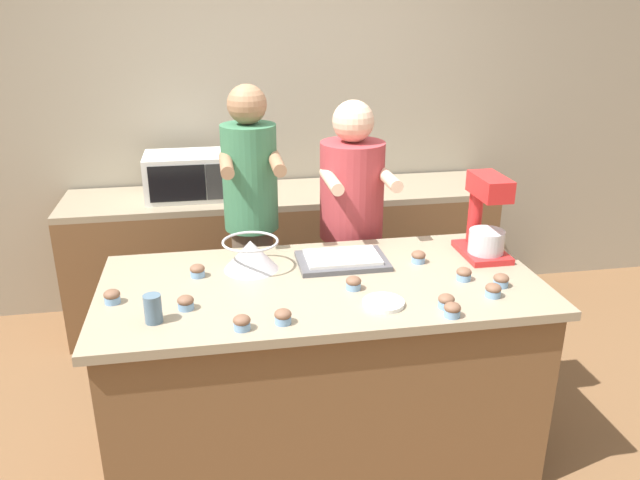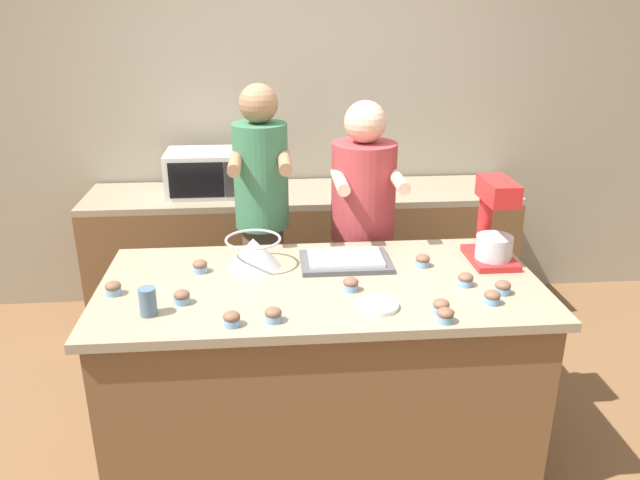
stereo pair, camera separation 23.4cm
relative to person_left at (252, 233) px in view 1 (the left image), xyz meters
name	(u,v)px [view 1 (the left image)]	position (x,y,z in m)	size (l,w,h in m)	color
ground_plane	(322,448)	(0.26, -0.68, -0.91)	(16.00, 16.00, 0.00)	brown
back_wall	(276,114)	(0.26, 1.10, 0.44)	(10.00, 0.06, 2.70)	gray
island_counter	(322,369)	(0.26, -0.68, -0.45)	(1.95, 0.93, 0.91)	brown
back_counter	(285,255)	(0.26, 0.75, -0.46)	(2.80, 0.60, 0.90)	brown
person_left	(252,233)	(0.00, 0.00, 0.00)	(0.31, 0.48, 1.69)	brown
person_right	(351,239)	(0.55, 0.00, -0.07)	(0.36, 0.51, 1.60)	#33384C
stand_mixer	(485,221)	(1.08, -0.51, 0.18)	(0.20, 0.30, 0.40)	red
mixing_bowl	(251,254)	(-0.04, -0.48, 0.08)	(0.26, 0.26, 0.14)	#BCBCC1
baking_tray	(342,260)	(0.39, -0.49, 0.02)	(0.42, 0.28, 0.04)	#4C4C51
microwave_oven	(185,176)	(-0.36, 0.75, 0.13)	(0.50, 0.36, 0.28)	silver
drinking_glass	(153,309)	(-0.45, -0.93, 0.06)	(0.07, 0.07, 0.11)	slate
small_plate	(383,303)	(0.47, -0.95, 0.01)	(0.17, 0.17, 0.02)	white
cupcake_0	(501,280)	(1.02, -0.86, 0.03)	(0.07, 0.07, 0.06)	#759EC6
cupcake_1	(242,322)	(-0.12, -1.05, 0.03)	(0.07, 0.07, 0.06)	#759EC6
cupcake_2	(186,303)	(-0.33, -0.84, 0.03)	(0.07, 0.07, 0.06)	#759EC6
cupcake_3	(418,257)	(0.75, -0.55, 0.03)	(0.07, 0.07, 0.06)	#759EC6
cupcake_4	(283,316)	(0.04, -1.03, 0.03)	(0.07, 0.07, 0.06)	#759EC6
cupcake_5	(112,296)	(-0.63, -0.73, 0.03)	(0.07, 0.07, 0.06)	#759EC6
cupcake_6	(197,271)	(-0.28, -0.53, 0.03)	(0.07, 0.07, 0.06)	#759EC6
cupcake_7	(452,310)	(0.71, -1.09, 0.03)	(0.07, 0.07, 0.06)	#759EC6
cupcake_8	(493,290)	(0.94, -0.95, 0.03)	(0.07, 0.07, 0.06)	#759EC6
cupcake_9	(464,274)	(0.88, -0.77, 0.03)	(0.07, 0.07, 0.06)	#759EC6
cupcake_10	(446,301)	(0.71, -1.01, 0.03)	(0.07, 0.07, 0.06)	#759EC6
cupcake_11	(353,283)	(0.38, -0.78, 0.03)	(0.07, 0.07, 0.06)	#759EC6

